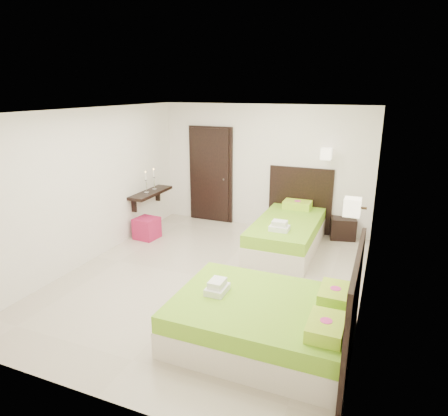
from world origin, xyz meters
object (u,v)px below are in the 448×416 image
at_px(bed_single, 288,231).
at_px(nightstand, 343,228).
at_px(ottoman, 147,228).
at_px(bed_double, 268,320).

relative_size(bed_single, nightstand, 4.50).
bearing_deg(ottoman, bed_single, 12.16).
bearing_deg(bed_double, ottoman, 143.09).
height_order(bed_double, ottoman, bed_double).
distance_m(bed_single, ottoman, 2.80).
height_order(nightstand, ottoman, nightstand).
relative_size(bed_single, ottoman, 5.17).
xyz_separation_m(bed_double, nightstand, (0.41, 3.91, -0.09)).
height_order(bed_double, nightstand, bed_double).
bearing_deg(nightstand, bed_single, -147.74).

